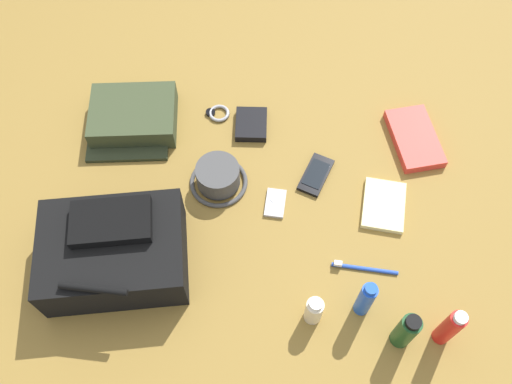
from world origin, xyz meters
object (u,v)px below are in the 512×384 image
sunscreen_spray (450,328)px  shampoo_bottle (406,331)px  backpack (114,251)px  toothbrush (361,268)px  paperback_novel (414,139)px  wallet (251,124)px  toiletry_pouch (133,117)px  wristwatch (218,113)px  lotion_bottle (314,310)px  deodorant_spray (366,299)px  notepad (384,205)px  cell_phone (316,175)px  bucket_hat (218,177)px  media_player (275,203)px

sunscreen_spray → shampoo_bottle: sunscreen_spray is taller
backpack → toothbrush: (-0.61, -0.05, -0.06)m
paperback_novel → wallet: size_ratio=2.11×
backpack → toiletry_pouch: size_ratio=1.46×
shampoo_bottle → wristwatch: bearing=-48.9°
toothbrush → lotion_bottle: bearing=50.4°
paperback_novel → wallet: paperback_novel is taller
deodorant_spray → notepad: deodorant_spray is taller
cell_phone → wristwatch: cell_phone is taller
toiletry_pouch → cell_phone: size_ratio=1.92×
toothbrush → backpack: bearing=5.0°
paperback_novel → sunscreen_spray: bearing=95.3°
bucket_hat → lotion_bottle: 0.45m
lotion_bottle → media_player: size_ratio=1.23×
shampoo_bottle → toiletry_pouch: bearing=-35.3°
shampoo_bottle → sunscreen_spray: bearing=-170.3°
bucket_hat → wristwatch: bucket_hat is taller
toiletry_pouch → toothbrush: (-0.67, 0.38, -0.03)m
shampoo_bottle → notepad: 0.36m
backpack → paperback_novel: size_ratio=1.69×
bucket_hat → notepad: bearing=177.4°
toiletry_pouch → lotion_bottle: lotion_bottle is taller
backpack → media_player: 0.44m
toiletry_pouch → sunscreen_spray: sunscreen_spray is taller
deodorant_spray → lotion_bottle: (0.12, 0.03, -0.02)m
deodorant_spray → bucket_hat: bearing=-37.8°
notepad → sunscreen_spray: bearing=116.1°
toiletry_pouch → notepad: size_ratio=1.79×
wristwatch → notepad: notepad is taller
shampoo_bottle → wristwatch: size_ratio=2.04×
paperback_novel → cell_phone: paperback_novel is taller
deodorant_spray → wristwatch: bearing=-51.2°
shampoo_bottle → notepad: (0.04, -0.35, -0.06)m
cell_phone → toothbrush: toothbrush is taller
cell_phone → notepad: size_ratio=0.93×
cell_phone → paperback_novel: bearing=-151.1°
bucket_hat → cell_phone: size_ratio=1.15×
shampoo_bottle → cell_phone: 0.49m
bucket_hat → media_player: 0.17m
cell_phone → wallet: size_ratio=1.27×
sunscreen_spray → toothbrush: (0.19, -0.15, -0.07)m
wristwatch → backpack: bearing=70.1°
cell_phone → notepad: notepad is taller
shampoo_bottle → notepad: shampoo_bottle is taller
backpack → deodorant_spray: size_ratio=2.67×
backpack → deodorant_spray: backpack is taller
cell_phone → wristwatch: (0.30, -0.18, -0.00)m
deodorant_spray → toothbrush: bearing=-88.1°
bucket_hat → wristwatch: size_ratio=2.25×
bucket_hat → toothbrush: size_ratio=0.95×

